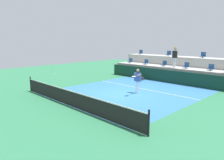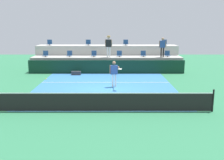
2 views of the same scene
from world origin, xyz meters
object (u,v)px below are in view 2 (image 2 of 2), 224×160
(stadium_chair_lower_right, at_px, (142,54))
(stadium_chair_upper_far_right, at_px, (164,43))
(stadium_chair_lower_far_left, at_px, (45,54))
(spectator_with_hat, at_px, (108,44))
(tennis_player, at_px, (113,71))
(stadium_chair_lower_left, at_px, (69,54))
(stadium_chair_upper_right, at_px, (125,43))
(spectator_leaning_on_rail, at_px, (162,45))
(stadium_chair_lower_mid_left, at_px, (93,54))
(tennis_ball, at_px, (45,79))
(stadium_chair_lower_mid_right, at_px, (119,54))
(stadium_chair_upper_left, at_px, (87,43))
(stadium_chair_lower_far_right, at_px, (167,54))
(equipment_bag, at_px, (75,73))
(stadium_chair_upper_far_left, at_px, (49,43))

(stadium_chair_lower_right, distance_m, stadium_chair_upper_far_right, 2.94)
(stadium_chair_lower_far_left, height_order, spectator_with_hat, spectator_with_hat)
(stadium_chair_lower_right, height_order, tennis_player, stadium_chair_lower_right)
(stadium_chair_lower_left, height_order, stadium_chair_upper_right, stadium_chair_upper_right)
(spectator_leaning_on_rail, bearing_deg, stadium_chair_lower_right, 166.31)
(stadium_chair_lower_mid_left, height_order, tennis_ball, stadium_chair_lower_mid_left)
(stadium_chair_lower_mid_left, height_order, stadium_chair_lower_mid_right, same)
(stadium_chair_lower_mid_left, relative_size, stadium_chair_upper_left, 1.00)
(stadium_chair_lower_far_left, distance_m, stadium_chair_upper_far_right, 10.89)
(stadium_chair_lower_far_right, bearing_deg, tennis_ball, -127.02)
(stadium_chair_lower_left, height_order, stadium_chair_upper_left, stadium_chair_upper_left)
(stadium_chair_lower_far_left, relative_size, stadium_chair_lower_left, 1.00)
(spectator_with_hat, bearing_deg, stadium_chair_lower_left, 173.59)
(stadium_chair_lower_far_right, bearing_deg, stadium_chair_lower_right, 180.00)
(stadium_chair_upper_left, bearing_deg, stadium_chair_lower_far_right, -14.32)
(equipment_bag, bearing_deg, stadium_chair_upper_far_right, 25.75)
(spectator_with_hat, bearing_deg, stadium_chair_upper_left, 131.46)
(stadium_chair_upper_far_left, relative_size, stadium_chair_upper_far_right, 1.00)
(stadium_chair_lower_mid_right, bearing_deg, spectator_leaning_on_rail, -5.98)
(stadium_chair_lower_left, bearing_deg, spectator_with_hat, -6.41)
(stadium_chair_lower_far_left, height_order, tennis_ball, stadium_chair_lower_far_left)
(stadium_chair_lower_left, xyz_separation_m, stadium_chair_lower_mid_right, (4.35, 0.00, 0.00))
(tennis_ball, bearing_deg, tennis_player, 53.22)
(stadium_chair_lower_mid_right, relative_size, spectator_with_hat, 0.28)
(stadium_chair_lower_far_right, relative_size, stadium_chair_upper_right, 1.00)
(tennis_player, xyz_separation_m, spectator_leaning_on_rail, (4.16, 5.79, 1.21))
(stadium_chair_lower_left, relative_size, stadium_chair_upper_far_left, 1.00)
(stadium_chair_lower_far_left, relative_size, stadium_chair_lower_mid_left, 1.00)
(stadium_chair_lower_mid_left, bearing_deg, tennis_player, -74.42)
(stadium_chair_lower_far_left, bearing_deg, stadium_chair_lower_right, 0.00)
(stadium_chair_upper_far_left, xyz_separation_m, tennis_player, (5.97, -7.97, -1.27))
(stadium_chair_lower_mid_right, relative_size, stadium_chair_upper_left, 1.00)
(stadium_chair_upper_far_left, bearing_deg, stadium_chair_lower_left, -40.35)
(stadium_chair_lower_far_left, xyz_separation_m, tennis_player, (5.95, -6.17, -0.42))
(stadium_chair_lower_mid_right, height_order, spectator_with_hat, spectator_with_hat)
(stadium_chair_upper_right, relative_size, spectator_with_hat, 0.28)
(tennis_ball, xyz_separation_m, equipment_bag, (0.28, 8.67, -1.30))
(stadium_chair_lower_mid_left, distance_m, stadium_chair_upper_right, 3.48)
(stadium_chair_lower_mid_left, relative_size, stadium_chair_lower_right, 1.00)
(stadium_chair_lower_right, xyz_separation_m, stadium_chair_upper_left, (-4.95, 1.80, 0.85))
(stadium_chair_upper_far_right, bearing_deg, spectator_leaning_on_rail, -105.17)
(stadium_chair_lower_mid_left, xyz_separation_m, tennis_player, (1.72, -6.17, -0.42))
(stadium_chair_lower_mid_right, xyz_separation_m, stadium_chair_upper_right, (0.64, 1.80, 0.85))
(stadium_chair_upper_far_left, distance_m, stadium_chair_upper_far_right, 10.73)
(stadium_chair_lower_left, height_order, stadium_chair_lower_right, same)
(stadium_chair_upper_right, distance_m, tennis_ball, 13.25)
(stadium_chair_upper_far_left, relative_size, spectator_with_hat, 0.28)
(stadium_chair_lower_mid_right, bearing_deg, equipment_bag, -151.02)
(stadium_chair_lower_far_left, height_order, stadium_chair_lower_far_right, same)
(stadium_chair_lower_left, distance_m, stadium_chair_lower_right, 6.44)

